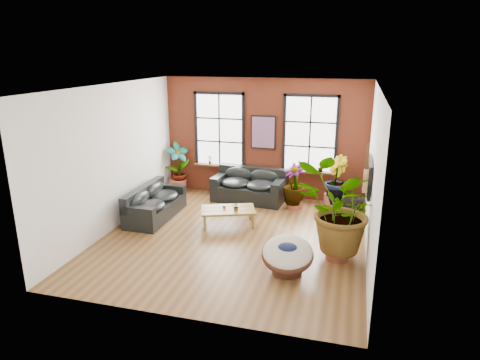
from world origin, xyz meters
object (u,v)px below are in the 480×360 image
at_px(coffee_table, 228,211).
at_px(papasan_chair, 288,255).
at_px(sofa_back, 249,186).
at_px(sofa_left, 154,204).

bearing_deg(coffee_table, papasan_chair, -68.36).
relative_size(sofa_back, sofa_left, 1.02).
height_order(sofa_back, sofa_left, sofa_back).
height_order(sofa_left, coffee_table, sofa_left).
height_order(sofa_back, papasan_chair, sofa_back).
xyz_separation_m(coffee_table, papasan_chair, (1.83, -2.05, 0.02)).
relative_size(sofa_back, coffee_table, 1.40).
distance_m(sofa_back, sofa_left, 2.88).
bearing_deg(coffee_table, sofa_left, 159.93).
distance_m(sofa_left, papasan_chair, 4.38).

